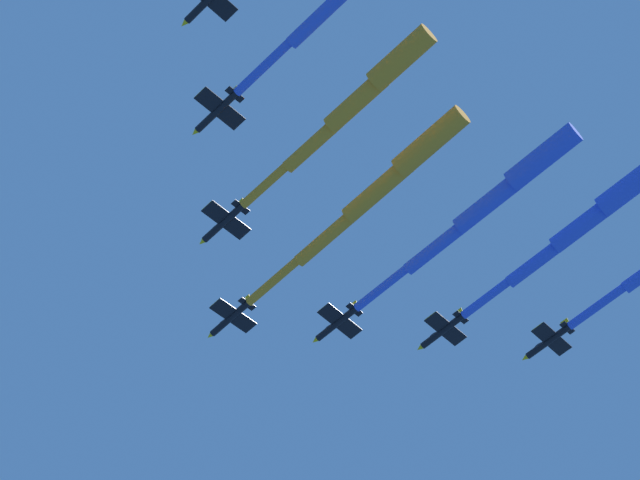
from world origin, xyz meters
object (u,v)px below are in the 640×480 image
(jet_starboard_mid, at_px, (580,226))
(jet_port_inner, at_px, (354,103))
(jet_lead, at_px, (377,190))
(jet_starboard_inner, at_px, (488,203))

(jet_starboard_mid, bearing_deg, jet_port_inner, -50.53)
(jet_lead, xyz_separation_m, jet_starboard_inner, (-5.30, 16.81, 0.56))
(jet_lead, relative_size, jet_port_inner, 1.14)
(jet_lead, xyz_separation_m, jet_starboard_mid, (-11.74, 30.70, 0.36))
(jet_starboard_inner, distance_m, jet_starboard_mid, 15.31)
(jet_lead, distance_m, jet_port_inner, 14.76)
(jet_lead, xyz_separation_m, jet_port_inner, (14.69, -1.40, 0.07))
(jet_starboard_inner, xyz_separation_m, jet_starboard_mid, (-6.44, 13.89, -0.20))
(jet_port_inner, xyz_separation_m, jet_starboard_inner, (-20.00, 18.20, 0.49))
(jet_lead, height_order, jet_starboard_inner, jet_starboard_inner)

